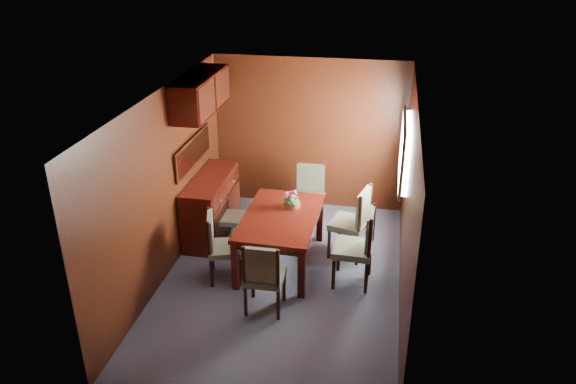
% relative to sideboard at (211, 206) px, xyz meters
% --- Properties ---
extents(ground, '(4.50, 4.50, 0.00)m').
position_rel_sideboard_xyz_m(ground, '(1.25, -1.00, -0.45)').
color(ground, '#3A3F4F').
rests_on(ground, ground).
extents(room_shell, '(3.06, 4.52, 2.41)m').
position_rel_sideboard_xyz_m(room_shell, '(1.15, -0.67, 1.18)').
color(room_shell, black).
rests_on(room_shell, ground).
extents(sideboard, '(0.48, 1.40, 0.90)m').
position_rel_sideboard_xyz_m(sideboard, '(0.00, 0.00, 0.00)').
color(sideboard, black).
rests_on(sideboard, ground).
extents(dining_table, '(1.00, 1.56, 0.72)m').
position_rel_sideboard_xyz_m(dining_table, '(1.16, -0.62, 0.17)').
color(dining_table, black).
rests_on(dining_table, ground).
extents(chair_left_near, '(0.53, 0.54, 0.93)m').
position_rel_sideboard_xyz_m(chair_left_near, '(0.47, -1.12, 0.07)').
color(chair_left_near, black).
rests_on(chair_left_near, ground).
extents(chair_left_far, '(0.41, 0.42, 0.87)m').
position_rel_sideboard_xyz_m(chair_left_far, '(0.28, -0.23, 0.03)').
color(chair_left_far, black).
rests_on(chair_left_far, ground).
extents(chair_right_near, '(0.49, 0.51, 1.04)m').
position_rel_sideboard_xyz_m(chair_right_near, '(2.22, -0.90, 0.13)').
color(chair_right_near, black).
rests_on(chair_right_near, ground).
extents(chair_right_far, '(0.57, 0.59, 1.03)m').
position_rel_sideboard_xyz_m(chair_right_far, '(2.11, -0.25, 0.12)').
color(chair_right_far, black).
rests_on(chair_right_far, ground).
extents(chair_head, '(0.45, 0.43, 0.94)m').
position_rel_sideboard_xyz_m(chair_head, '(1.17, -1.72, 0.07)').
color(chair_head, black).
rests_on(chair_head, ground).
extents(chair_foot, '(0.46, 0.44, 0.95)m').
position_rel_sideboard_xyz_m(chair_foot, '(1.36, 0.58, 0.08)').
color(chair_foot, black).
rests_on(chair_foot, ground).
extents(flower_centerpiece, '(0.24, 0.24, 0.24)m').
position_rel_sideboard_xyz_m(flower_centerpiece, '(1.26, -0.34, 0.39)').
color(flower_centerpiece, '#A95733').
rests_on(flower_centerpiece, dining_table).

